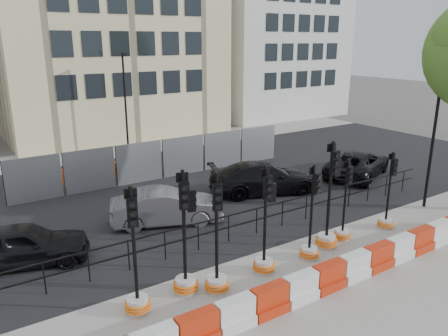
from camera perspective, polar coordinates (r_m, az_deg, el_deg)
ground at (r=15.11m, az=7.03°, el=-10.14°), size 120.00×120.00×0.00m
sidewalk_near at (r=13.25m, az=15.63°, el=-14.70°), size 40.00×6.00×0.02m
road at (r=20.50m, az=-5.59°, el=-2.75°), size 40.00×14.00×0.03m
sidewalk_far at (r=28.49m, az=-14.02°, el=2.30°), size 40.00×4.00×0.02m
building_cream at (r=34.08m, az=-15.33°, el=19.71°), size 15.00×10.06×18.00m
building_white at (r=41.32m, az=5.98°, el=18.12°), size 12.00×9.06×16.00m
kerb_railing at (r=15.67m, az=4.29°, el=-6.29°), size 18.00×0.04×1.00m
heras_fencing at (r=22.45m, az=-9.96°, el=0.65°), size 14.33×1.72×2.00m
lamp_post_far at (r=27.12m, az=-12.76°, el=8.61°), size 0.12×0.56×6.00m
lamp_post_near at (r=19.33m, az=25.81°, el=4.34°), size 0.12×0.56×6.00m
barrier_row at (r=13.19m, az=15.09°, el=-13.04°), size 14.65×0.50×0.80m
traffic_signal_a at (r=11.63m, az=-11.33°, el=-15.10°), size 0.67×0.67×3.42m
traffic_signal_b at (r=12.18m, az=-5.03°, el=-12.51°), size 0.70×0.70×3.54m
traffic_signal_c at (r=12.25m, az=-0.93°, el=-12.96°), size 0.68×0.68×3.46m
traffic_signal_d at (r=13.20m, az=5.35°, el=-10.38°), size 0.65×0.65×3.32m
traffic_signal_e at (r=14.24m, az=11.18°, el=-9.20°), size 0.61×0.61×3.12m
traffic_signal_f at (r=14.99m, az=13.43°, el=-7.03°), size 0.72×0.72×3.67m
traffic_signal_g at (r=15.76m, az=15.31°, el=-7.07°), size 0.57×0.57×2.91m
traffic_signal_h at (r=17.20m, az=20.49°, el=-5.52°), size 0.58×0.58×2.92m
car_a at (r=14.94m, az=-24.86°, el=-9.11°), size 3.71×4.79×1.34m
car_b at (r=16.63m, az=-7.56°, el=-5.04°), size 4.09×5.05×1.36m
car_c at (r=19.83m, az=5.25°, el=-1.28°), size 5.12×6.22×1.44m
car_d at (r=23.22m, az=17.08°, el=0.57°), size 5.67×6.39×1.33m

